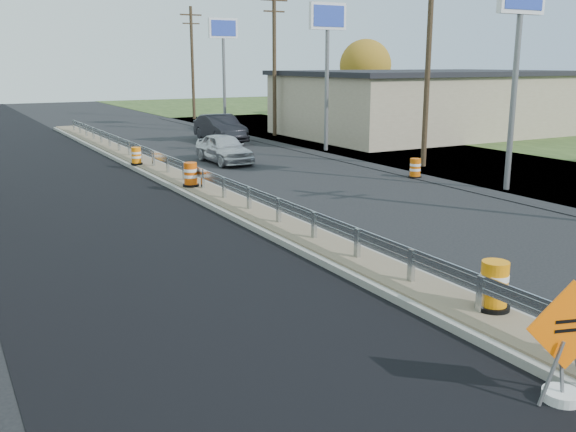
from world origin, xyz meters
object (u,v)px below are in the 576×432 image
barrel_median_near (494,287)px  barrel_shoulder_near (415,169)px  barrel_median_far (136,156)px  car_silver (224,148)px  barrel_median_mid (191,175)px  caution_sign (564,371)px  car_dark_mid (220,128)px

barrel_median_near → barrel_shoulder_near: barrel_median_near is taller
barrel_median_far → barrel_shoulder_near: barrel_median_far is taller
barrel_median_near → barrel_median_far: size_ratio=1.19×
barrel_shoulder_near → car_silver: size_ratio=0.20×
barrel_median_far → car_silver: 4.32m
barrel_median_mid → barrel_shoulder_near: barrel_median_mid is taller
caution_sign → barrel_shoulder_near: bearing=73.3°
caution_sign → car_silver: (4.85, 23.39, 0.24)m
barrel_shoulder_near → car_dark_mid: (-2.20, 15.85, 0.44)m
barrel_median_near → barrel_shoulder_near: 15.66m
caution_sign → car_dark_mid: caution_sign is taller
car_silver → car_dark_mid: (3.23, 8.00, 0.13)m
barrel_shoulder_near → barrel_median_near: bearing=-124.7°
caution_sign → car_silver: caution_sign is taller
barrel_median_mid → barrel_shoulder_near: size_ratio=1.09×
caution_sign → car_dark_mid: bearing=92.3°
caution_sign → barrel_median_mid: 17.23m
barrel_median_far → barrel_shoulder_near: bearing=-39.3°
barrel_median_mid → barrel_median_far: (-0.27, 6.30, -0.05)m
caution_sign → car_silver: size_ratio=0.44×
barrel_median_mid → car_dark_mid: bearing=62.8°
car_dark_mid → barrel_median_mid: bearing=-115.4°
car_dark_mid → barrel_shoulder_near: bearing=-80.3°
barrel_shoulder_near → car_silver: (-5.43, 7.85, 0.31)m
barrel_median_far → car_dark_mid: bearing=46.2°
barrel_median_mid → barrel_median_far: barrel_median_mid is taller
barrel_median_mid → barrel_median_far: bearing=92.5°
barrel_median_far → barrel_median_near: bearing=-87.7°
caution_sign → barrel_shoulder_near: 18.63m
barrel_median_far → car_silver: (4.32, -0.12, 0.10)m
barrel_median_mid → car_dark_mid: size_ratio=0.18×
caution_sign → car_silver: 23.89m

